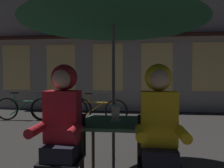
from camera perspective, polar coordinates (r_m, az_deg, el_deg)
The scene contains 11 objects.
cafe_table at distance 2.54m, azimuth 0.41°, elevation -12.40°, with size 0.72×0.72×0.74m.
patio_umbrella at distance 2.58m, azimuth 0.42°, elevation 19.80°, with size 2.10×2.10×2.31m.
lantern at distance 2.49m, azimuth 1.03°, elevation -7.45°, with size 0.11×0.11×0.23m.
chair_left at distance 2.34m, azimuth -12.93°, elevation -17.60°, with size 0.40×0.40×0.87m.
chair_right at distance 2.24m, azimuth 12.44°, elevation -18.53°, with size 0.40×0.40×0.87m.
person_left_hooded at distance 2.19m, azimuth -13.50°, elevation -9.26°, with size 0.45×0.56×1.40m.
person_right_hooded at distance 2.08m, azimuth 12.70°, elevation -9.85°, with size 0.45×0.56×1.40m.
shopfront_building at distance 8.10m, azimuth -0.89°, elevation 15.13°, with size 10.00×0.93×6.20m.
bicycle_nearest at distance 6.57m, azimuth -22.81°, elevation -6.12°, with size 1.67×0.28×0.84m.
bicycle_second at distance 6.16m, azimuth -14.42°, elevation -6.56°, with size 1.68×0.10×0.84m.
bicycle_third at distance 5.82m, azimuth -3.85°, elevation -7.00°, with size 1.67×0.29×0.84m.
Camera 1 is at (0.24, -2.45, 1.28)m, focal length 33.40 mm.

